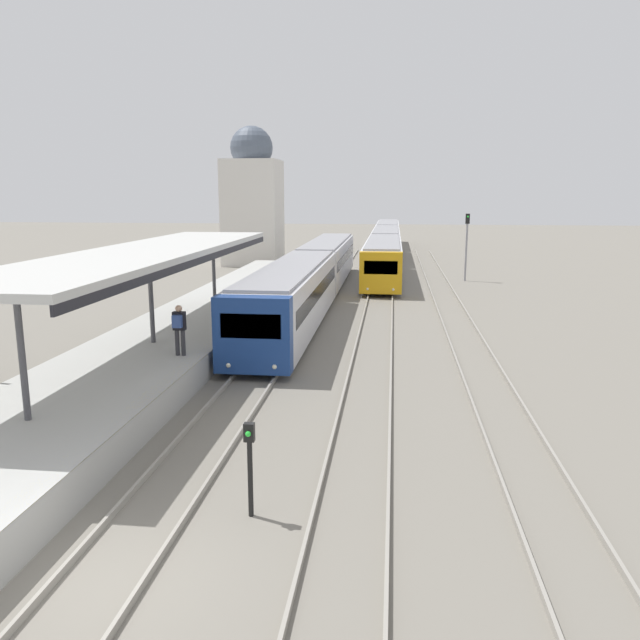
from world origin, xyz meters
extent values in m
plane|color=slate|center=(0.00, 0.00, 0.00)|extent=(240.00, 240.00, 0.00)
cube|color=gray|center=(-0.72, 0.00, 0.07)|extent=(0.07, 120.00, 0.15)
cube|color=gray|center=(0.72, 0.00, 0.07)|extent=(0.07, 120.00, 0.15)
cube|color=gray|center=(3.11, 0.00, 0.07)|extent=(0.07, 120.00, 0.15)
cube|color=gray|center=(4.55, 0.00, 0.07)|extent=(0.07, 120.00, 0.15)
cube|color=gray|center=(6.94, 0.00, 0.07)|extent=(0.07, 120.00, 0.15)
cube|color=beige|center=(-3.86, 12.27, 4.14)|extent=(4.00, 19.45, 0.20)
cube|color=black|center=(-1.90, 12.27, 3.92)|extent=(0.08, 19.45, 0.24)
cylinder|color=#47474C|center=(-3.86, 4.49, 2.49)|extent=(0.16, 0.16, 3.10)
cylinder|color=#47474C|center=(-3.86, 12.27, 2.49)|extent=(0.16, 0.16, 3.10)
cylinder|color=#47474C|center=(-3.86, 20.05, 2.49)|extent=(0.16, 0.16, 3.10)
cylinder|color=#2D2D33|center=(-2.38, 10.62, 1.36)|extent=(0.14, 0.14, 0.85)
cylinder|color=#2D2D33|center=(-2.18, 10.62, 1.36)|extent=(0.14, 0.14, 0.85)
cube|color=black|center=(-2.28, 10.62, 2.08)|extent=(0.40, 0.22, 0.60)
sphere|color=tan|center=(-2.28, 10.62, 2.49)|extent=(0.22, 0.22, 0.22)
cube|color=#334C8E|center=(-2.28, 10.42, 2.10)|extent=(0.30, 0.18, 0.40)
cube|color=navy|center=(0.00, 11.22, 1.55)|extent=(2.57, 0.70, 2.56)
cube|color=black|center=(0.00, 10.89, 1.91)|extent=(2.01, 0.04, 0.82)
sphere|color=#EFEACC|center=(-0.77, 10.88, 0.57)|extent=(0.16, 0.16, 0.16)
sphere|color=#EFEACC|center=(0.77, 10.88, 0.57)|extent=(0.16, 0.16, 0.16)
cube|color=silver|center=(0.00, 19.20, 1.55)|extent=(2.57, 15.26, 2.56)
cube|color=gray|center=(0.00, 19.20, 2.89)|extent=(2.26, 14.96, 0.12)
cube|color=black|center=(0.00, 19.20, 1.83)|extent=(2.59, 14.04, 0.66)
cylinder|color=black|center=(-1.09, 14.24, 0.35)|extent=(0.12, 0.70, 0.70)
cylinder|color=black|center=(1.09, 14.24, 0.35)|extent=(0.12, 0.70, 0.70)
cylinder|color=black|center=(-1.09, 24.16, 0.35)|extent=(0.12, 0.70, 0.70)
cylinder|color=black|center=(1.09, 24.16, 0.35)|extent=(0.12, 0.70, 0.70)
cube|color=silver|center=(0.00, 34.82, 1.55)|extent=(2.57, 15.26, 2.56)
cube|color=gray|center=(0.00, 34.82, 2.89)|extent=(2.26, 14.96, 0.12)
cube|color=black|center=(0.00, 34.82, 1.83)|extent=(2.59, 14.04, 0.66)
cylinder|color=black|center=(-1.09, 29.86, 0.35)|extent=(0.12, 0.70, 0.70)
cylinder|color=black|center=(1.09, 29.86, 0.35)|extent=(0.12, 0.70, 0.70)
cylinder|color=black|center=(-1.09, 39.78, 0.35)|extent=(0.12, 0.70, 0.70)
cylinder|color=black|center=(1.09, 39.78, 0.35)|extent=(0.12, 0.70, 0.70)
cube|color=gold|center=(3.83, 28.52, 1.51)|extent=(2.53, 0.70, 2.47)
cube|color=black|center=(3.83, 28.19, 1.85)|extent=(1.97, 0.04, 0.79)
sphere|color=#EFEACC|center=(3.07, 28.18, 0.57)|extent=(0.16, 0.16, 0.16)
sphere|color=#EFEACC|center=(4.59, 28.18, 0.57)|extent=(0.16, 0.16, 0.16)
cube|color=silver|center=(3.83, 36.21, 1.51)|extent=(2.53, 14.69, 2.47)
cube|color=gray|center=(3.83, 36.21, 2.80)|extent=(2.22, 14.40, 0.12)
cube|color=black|center=(3.83, 36.21, 1.78)|extent=(2.55, 13.52, 0.64)
cylinder|color=black|center=(2.76, 31.44, 0.35)|extent=(0.12, 0.70, 0.70)
cylinder|color=black|center=(4.90, 31.44, 0.35)|extent=(0.12, 0.70, 0.70)
cylinder|color=black|center=(2.76, 40.99, 0.35)|extent=(0.12, 0.70, 0.70)
cylinder|color=black|center=(4.90, 40.99, 0.35)|extent=(0.12, 0.70, 0.70)
cube|color=silver|center=(3.83, 51.25, 1.51)|extent=(2.53, 14.69, 2.47)
cube|color=gray|center=(3.83, 51.25, 2.80)|extent=(2.22, 14.40, 0.12)
cube|color=black|center=(3.83, 51.25, 1.78)|extent=(2.55, 13.52, 0.64)
cylinder|color=black|center=(2.76, 46.48, 0.35)|extent=(0.12, 0.70, 0.70)
cylinder|color=black|center=(4.90, 46.48, 0.35)|extent=(0.12, 0.70, 0.70)
cylinder|color=black|center=(2.76, 56.03, 0.35)|extent=(0.12, 0.70, 0.70)
cylinder|color=black|center=(4.90, 56.03, 0.35)|extent=(0.12, 0.70, 0.70)
cube|color=silver|center=(3.83, 66.30, 1.51)|extent=(2.53, 14.69, 2.47)
cube|color=gray|center=(3.83, 66.30, 2.80)|extent=(2.22, 14.40, 0.12)
cube|color=black|center=(3.83, 66.30, 1.78)|extent=(2.55, 13.52, 0.64)
cylinder|color=black|center=(2.76, 61.52, 0.35)|extent=(0.12, 0.70, 0.70)
cylinder|color=black|center=(4.90, 61.52, 0.35)|extent=(0.12, 0.70, 0.70)
cylinder|color=black|center=(2.76, 71.07, 0.35)|extent=(0.12, 0.70, 0.70)
cylinder|color=black|center=(4.90, 71.07, 0.35)|extent=(0.12, 0.70, 0.70)
cylinder|color=black|center=(1.92, 2.40, 0.77)|extent=(0.10, 0.10, 1.53)
cube|color=black|center=(1.92, 2.40, 1.71)|extent=(0.20, 0.14, 0.36)
sphere|color=green|center=(1.92, 2.31, 1.71)|extent=(0.11, 0.11, 0.11)
cylinder|color=gray|center=(9.67, 36.62, 2.37)|extent=(0.14, 0.14, 4.74)
cube|color=black|center=(9.67, 36.62, 4.39)|extent=(0.28, 0.20, 0.70)
sphere|color=green|center=(9.67, 36.50, 4.53)|extent=(0.14, 0.14, 0.14)
cube|color=silver|center=(-7.62, 45.26, 4.47)|extent=(4.70, 4.70, 8.94)
sphere|color=#4C5666|center=(-7.62, 45.26, 9.94)|extent=(3.61, 3.61, 3.61)
camera|label=1|loc=(4.53, -8.43, 6.12)|focal=35.00mm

